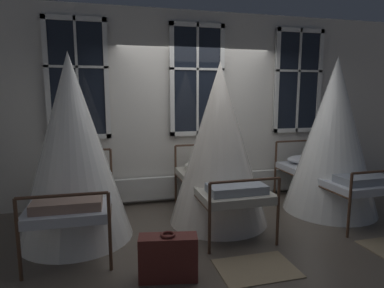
{
  "coord_description": "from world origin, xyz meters",
  "views": [
    {
      "loc": [
        -1.42,
        -3.99,
        1.79
      ],
      "look_at": [
        -0.35,
        0.15,
        1.12
      ],
      "focal_mm": 30.7,
      "sensor_mm": 36.0,
      "label": 1
    }
  ],
  "objects_px": {
    "cot_second": "(219,146)",
    "cot_third": "(333,138)",
    "cot_first": "(73,150)",
    "suitcase_dark": "(168,257)"
  },
  "relations": [
    {
      "from": "cot_third",
      "to": "suitcase_dark",
      "type": "relative_size",
      "value": 3.93
    },
    {
      "from": "cot_first",
      "to": "suitcase_dark",
      "type": "height_order",
      "value": "cot_first"
    },
    {
      "from": "cot_first",
      "to": "cot_second",
      "type": "relative_size",
      "value": 1.03
    },
    {
      "from": "cot_second",
      "to": "cot_first",
      "type": "bearing_deg",
      "value": 91.63
    },
    {
      "from": "cot_third",
      "to": "cot_second",
      "type": "bearing_deg",
      "value": 88.21
    },
    {
      "from": "cot_second",
      "to": "suitcase_dark",
      "type": "xyz_separation_m",
      "value": [
        -0.95,
        -1.28,
        -0.85
      ]
    },
    {
      "from": "cot_second",
      "to": "cot_third",
      "type": "bearing_deg",
      "value": -91.05
    },
    {
      "from": "cot_first",
      "to": "cot_third",
      "type": "height_order",
      "value": "cot_third"
    },
    {
      "from": "cot_first",
      "to": "cot_third",
      "type": "xyz_separation_m",
      "value": [
        3.67,
        0.05,
        0.02
      ]
    },
    {
      "from": "cot_first",
      "to": "cot_second",
      "type": "bearing_deg",
      "value": -86.48
    }
  ]
}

